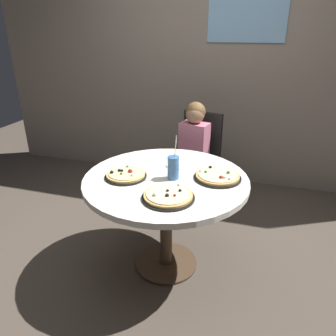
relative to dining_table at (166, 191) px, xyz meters
name	(u,v)px	position (x,y,z in m)	size (l,w,h in m)	color
ground_plane	(166,263)	(0.00, 0.00, -0.64)	(8.00, 8.00, 0.00)	#4C4238
wall_with_window	(213,52)	(0.00, 1.73, 0.81)	(5.20, 0.14, 2.90)	gray
dining_table	(166,191)	(0.00, 0.00, 0.00)	(1.14, 1.14, 0.75)	silver
chair_wooden	(198,155)	(0.02, 1.02, -0.11)	(0.48, 0.48, 0.95)	black
diner_child	(190,166)	(-0.02, 0.84, -0.16)	(0.33, 0.43, 1.08)	#3F4766
pizza_veggie	(218,176)	(0.34, 0.09, 0.12)	(0.33, 0.33, 0.05)	black
pizza_cheese	(126,175)	(-0.27, -0.07, 0.12)	(0.29, 0.29, 0.05)	black
pizza_pepperoni	(168,196)	(0.10, -0.28, 0.12)	(0.32, 0.32, 0.05)	black
soda_cup	(173,168)	(0.05, 0.00, 0.19)	(0.08, 0.08, 0.31)	#3F72B2
plate_small	(178,165)	(0.03, 0.22, 0.11)	(0.18, 0.18, 0.01)	white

